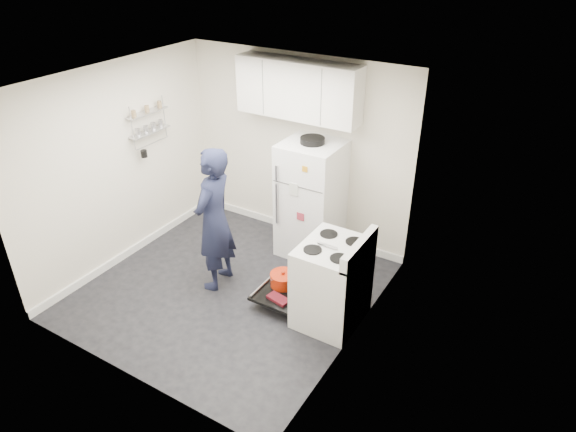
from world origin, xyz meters
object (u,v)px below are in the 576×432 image
Objects in this scene: refrigerator at (311,199)px; person at (214,220)px; electric_range at (331,284)px; open_oven_door at (284,285)px.

refrigerator is 1.35m from person.
electric_range is at bearing -52.12° from refrigerator.
electric_range is at bearing -2.76° from open_oven_door.
open_oven_door is 0.44× the size of refrigerator.
refrigerator is (-0.86, 1.10, 0.31)m from electric_range.
refrigerator is 0.91× the size of person.
refrigerator reaches higher than open_oven_door.
open_oven_door is 1.24m from refrigerator.
person reaches higher than open_oven_door.
electric_range reaches higher than open_oven_door.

